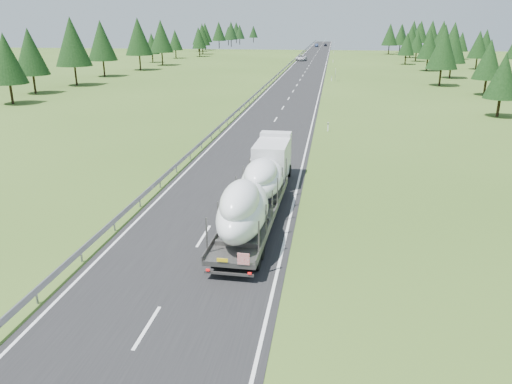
# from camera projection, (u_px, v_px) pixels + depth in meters

# --- Properties ---
(ground) EXTENTS (400.00, 400.00, 0.00)m
(ground) POSITION_uv_depth(u_px,v_px,m) (204.00, 236.00, 28.19)
(ground) COLOR #37531B
(ground) RESTS_ON ground
(road_surface) EXTENTS (10.00, 400.00, 0.02)m
(road_surface) POSITION_uv_depth(u_px,v_px,m) (305.00, 72.00, 121.74)
(road_surface) COLOR black
(road_surface) RESTS_ON ground
(guardrail) EXTENTS (0.10, 400.00, 0.76)m
(guardrail) POSITION_uv_depth(u_px,v_px,m) (284.00, 69.00, 122.25)
(guardrail) COLOR slate
(guardrail) RESTS_ON ground
(marker_posts) EXTENTS (0.13, 350.08, 1.00)m
(marker_posts) POSITION_uv_depth(u_px,v_px,m) (333.00, 55.00, 172.10)
(marker_posts) COLOR silver
(marker_posts) RESTS_ON ground
(highway_sign) EXTENTS (0.08, 0.90, 2.60)m
(highway_sign) POSITION_uv_depth(u_px,v_px,m) (335.00, 72.00, 101.43)
(highway_sign) COLOR slate
(highway_sign) RESTS_ON ground
(tree_line_right) EXTENTS (27.73, 309.22, 12.55)m
(tree_line_right) POSITION_uv_depth(u_px,v_px,m) (467.00, 41.00, 127.33)
(tree_line_right) COLOR black
(tree_line_right) RESTS_ON ground
(tree_line_left) EXTENTS (14.61, 309.39, 12.60)m
(tree_line_left) POSITION_uv_depth(u_px,v_px,m) (161.00, 38.00, 145.92)
(tree_line_left) COLOR black
(tree_line_left) RESTS_ON ground
(boat_truck) EXTENTS (2.82, 18.29, 4.01)m
(boat_truck) POSITION_uv_depth(u_px,v_px,m) (258.00, 185.00, 30.33)
(boat_truck) COLOR silver
(boat_truck) RESTS_ON ground
(distant_van) EXTENTS (3.40, 6.47, 1.74)m
(distant_van) POSITION_uv_depth(u_px,v_px,m) (301.00, 58.00, 155.51)
(distant_van) COLOR silver
(distant_van) RESTS_ON ground
(distant_car_dark) EXTENTS (1.78, 3.84, 1.27)m
(distant_car_dark) POSITION_uv_depth(u_px,v_px,m) (325.00, 45.00, 249.59)
(distant_car_dark) COLOR black
(distant_car_dark) RESTS_ON ground
(distant_car_blue) EXTENTS (1.65, 4.57, 1.50)m
(distant_car_blue) POSITION_uv_depth(u_px,v_px,m) (317.00, 45.00, 242.41)
(distant_car_blue) COLOR #15223C
(distant_car_blue) RESTS_ON ground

